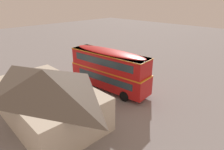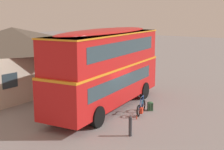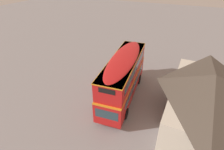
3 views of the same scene
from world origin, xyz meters
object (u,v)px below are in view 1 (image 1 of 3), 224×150
at_px(double_decker_bus, 109,68).
at_px(water_bottle_red_squeeze, 128,84).
at_px(kerb_bollard, 147,84).
at_px(backpack_on_ground, 117,79).
at_px(touring_bicycle, 122,80).

bearing_deg(double_decker_bus, water_bottle_red_squeeze, -108.91).
bearing_deg(kerb_bollard, double_decker_bus, 47.58).
height_order(double_decker_bus, backpack_on_ground, double_decker_bus).
relative_size(touring_bicycle, backpack_on_ground, 3.15).
relative_size(backpack_on_ground, kerb_bollard, 0.57).
relative_size(double_decker_bus, kerb_bollard, 10.52).
height_order(backpack_on_ground, water_bottle_red_squeeze, backpack_on_ground).
bearing_deg(water_bottle_red_squeeze, double_decker_bus, 71.09).
distance_m(backpack_on_ground, kerb_bollard, 4.18).
distance_m(touring_bicycle, kerb_bollard, 3.37).
xyz_separation_m(double_decker_bus, water_bottle_red_squeeze, (-0.87, -2.55, -2.54)).
height_order(backpack_on_ground, kerb_bollard, kerb_bollard).
height_order(water_bottle_red_squeeze, kerb_bollard, kerb_bollard).
bearing_deg(double_decker_bus, backpack_on_ground, -69.14).
xyz_separation_m(water_bottle_red_squeeze, kerb_bollard, (-2.25, -0.87, 0.39)).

